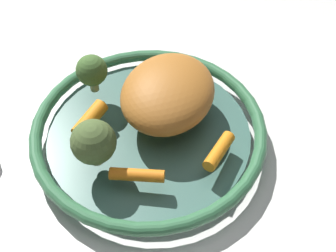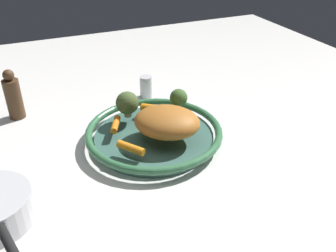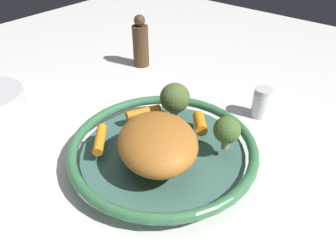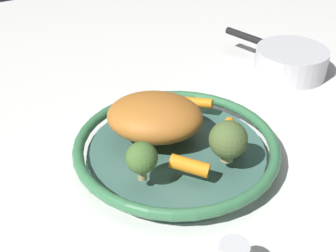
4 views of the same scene
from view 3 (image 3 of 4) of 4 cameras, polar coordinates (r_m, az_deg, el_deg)
The scene contains 10 objects.
ground_plane at distance 0.60m, azimuth -0.87°, elevation -5.73°, with size 1.87×1.87×0.00m, color silver.
serving_bowl at distance 0.59m, azimuth -0.88°, elevation -4.22°, with size 0.34×0.34×0.04m.
roast_chicken_piece at distance 0.52m, azimuth -1.81°, elevation -2.88°, with size 0.16×0.13×0.06m, color #B06827.
baby_carrot_near_rim at distance 0.64m, azimuth -4.31°, elevation 2.46°, with size 0.02×0.02×0.07m, color orange.
baby_carrot_back at distance 0.61m, azimuth 5.57°, elevation 0.53°, with size 0.02×0.02×0.06m, color orange.
baby_carrot_left at distance 0.58m, azimuth -11.78°, elevation -2.30°, with size 0.02×0.02×0.06m, color orange.
broccoli_floret_small at distance 0.55m, azimuth 10.23°, elevation -0.75°, with size 0.05×0.05×0.06m.
broccoli_floret_edge at distance 0.63m, azimuth 1.21°, elevation 4.85°, with size 0.06×0.06×0.07m.
salt_shaker at distance 0.72m, azimuth 15.96°, elevation 3.92°, with size 0.04×0.04×0.07m.
pepper_mill at distance 0.91m, azimuth -4.79°, elevation 14.15°, with size 0.04×0.04×0.14m.
Camera 3 is at (-0.29, 0.34, 0.40)m, focal length 34.98 mm.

